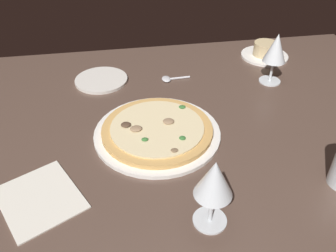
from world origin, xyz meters
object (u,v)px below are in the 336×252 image
Objects in this scene: pizza_main at (157,131)px; ramekin_on_saucer at (265,52)px; paper_menu at (40,198)px; spoon at (169,79)px; wine_glass_far at (276,50)px; side_plate at (101,80)px; wine_glass_near at (214,181)px.

ramekin_on_saucer is at bearing 40.77° from pizza_main.
paper_menu is 56.01cm from spoon.
ramekin_on_saucer is 0.97× the size of paper_menu.
wine_glass_far reaches higher than side_plate.
paper_menu is (-65.66, -37.86, -10.61)cm from wine_glass_far.
pizza_main is 3.45× the size of spoon.
pizza_main is 32.98cm from side_plate.
pizza_main is 30.30cm from wine_glass_near.
wine_glass_near is at bearing -91.78° from spoon.
wine_glass_near is 1.66× the size of spoon.
spoon is (1.72, 55.27, -10.31)cm from wine_glass_near.
ramekin_on_saucer is (44.20, 38.11, 0.78)cm from pizza_main.
pizza_main is 1.93× the size of ramekin_on_saucer.
wine_glass_near is at bearing -71.38° from side_plate.
ramekin_on_saucer reaches higher than spoon.
ramekin_on_saucer is at bearing 72.92° from wine_glass_far.
pizza_main is at bearing -151.73° from wine_glass_far.
side_plate is at bearing 108.62° from wine_glass_near.
pizza_main is 45.22cm from wine_glass_far.
spoon is at bearing 168.66° from wine_glass_far.
wine_glass_far reaches higher than ramekin_on_saucer.
pizza_main is at bearing -139.23° from ramekin_on_saucer.
wine_glass_far is 76.53cm from paper_menu.
side_plate is 0.97× the size of paper_menu.
paper_menu is at bearing -105.71° from side_plate.
wine_glass_near is at bearing -46.61° from paper_menu.
spoon reaches higher than paper_menu.
wine_glass_near is at bearing -119.93° from ramekin_on_saucer.
paper_menu is (-26.74, -16.92, -1.03)cm from pizza_main.
wine_glass_near is (-32.84, -49.03, 0.01)cm from wine_glass_far.
ramekin_on_saucer is 1.79× the size of spoon.
wine_glass_far is 0.92× the size of paper_menu.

